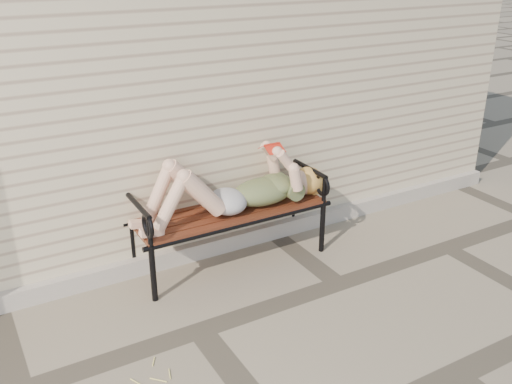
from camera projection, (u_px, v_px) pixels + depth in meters
ground at (200, 330)px, 4.12m from camera, size 80.00×80.00×0.00m
house_wall at (74, 57)px, 5.92m from camera, size 8.00×4.00×3.00m
foundation_strip at (153, 262)px, 4.87m from camera, size 8.00×0.10×0.15m
garden_bench at (224, 188)px, 4.87m from camera, size 1.82×0.72×1.18m
reading_woman at (233, 189)px, 4.75m from camera, size 1.71×0.39×0.54m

